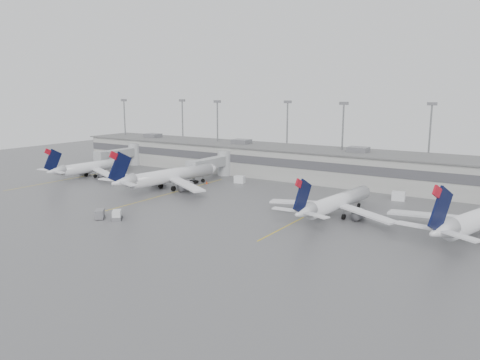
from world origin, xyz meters
The scene contains 18 objects.
ground centered at (0.00, 0.00, 0.00)m, with size 260.00×260.00×0.00m, color #4E4D50.
terminal centered at (-0.01, 57.98, 4.17)m, with size 152.00×17.00×9.45m.
light_masts centered at (0.00, 63.75, 12.03)m, with size 142.40×8.00×20.60m.
jet_bridge_left centered at (-55.50, 45.72, 3.87)m, with size 4.00×17.20×7.00m.
jet_bridge_right centered at (-20.50, 45.72, 3.87)m, with size 4.00×17.20×7.00m.
stand_markings centered at (0.00, 24.00, 0.01)m, with size 105.25×40.00×0.01m.
jet_far_left centered at (-49.57, 27.76, 2.88)m, with size 25.49×28.61×9.25m.
jet_mid_left centered at (-20.67, 26.61, 3.37)m, with size 29.61×33.41×10.84m.
jet_mid_right centered at (22.48, 24.33, 2.91)m, with size 25.64×28.89×9.36m.
baggage_tug centered at (-10.67, 0.91, 0.68)m, with size 3.04×3.13×1.75m.
baggage_cart centered at (-13.87, -0.29, 0.88)m, with size 2.88×2.98×1.70m.
gse_uld_a centered at (-50.78, 38.16, 0.90)m, with size 2.54×1.69×1.80m, color white.
gse_uld_b centered at (-10.76, 42.67, 0.91)m, with size 2.58×1.72×1.83m, color white.
gse_uld_c centered at (28.84, 44.74, 0.96)m, with size 2.70×1.80×1.91m, color white.
gse_loader centered at (-32.05, 40.52, 0.99)m, with size 1.98×3.17×1.98m, color slate.
cone_a centered at (-51.96, 39.58, 0.31)m, with size 0.39×0.39×0.62m, color red.
cone_b centered at (-17.11, 37.03, 0.37)m, with size 0.47×0.47×0.75m, color red.
cone_c centered at (21.48, 38.97, 0.38)m, with size 0.48×0.48×0.76m, color red.
Camera 1 is at (53.44, -56.68, 23.27)m, focal length 35.00 mm.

